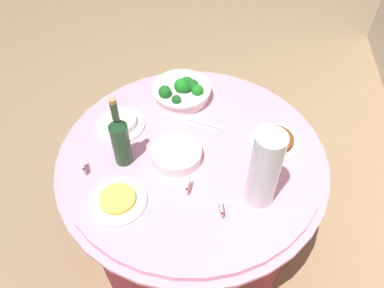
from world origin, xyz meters
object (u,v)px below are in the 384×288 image
wine_bottle (120,139)px  food_plate_fried_egg (118,200)px  plate_stack (176,154)px  food_plate_rice (120,123)px  label_placard_mid (188,186)px  broccoli_bowl (182,91)px  food_plate_stir_fry (275,141)px  serving_tongs (205,127)px  decorative_fruit_vase (264,171)px  label_placard_rear (221,210)px  label_placard_front (83,167)px

wine_bottle → food_plate_fried_egg: (0.20, 0.03, -0.12)m
plate_stack → food_plate_fried_egg: bearing=-37.9°
plate_stack → food_plate_rice: 0.32m
label_placard_mid → wine_bottle: bearing=-113.4°
broccoli_bowl → food_plate_stir_fry: (0.24, 0.44, -0.03)m
label_placard_mid → serving_tongs: bearing=174.5°
plate_stack → food_plate_stir_fry: (-0.13, 0.41, -0.01)m
decorative_fruit_vase → food_plate_stir_fry: (-0.29, 0.07, -0.15)m
broccoli_bowl → food_plate_stir_fry: 0.50m
decorative_fruit_vase → food_plate_fried_egg: 0.56m
serving_tongs → food_plate_stir_fry: (0.06, 0.31, 0.01)m
decorative_fruit_vase → broccoli_bowl: bearing=-145.1°
wine_bottle → decorative_fruit_vase: 0.57m
food_plate_stir_fry → food_plate_fried_egg: food_plate_stir_fry is taller
broccoli_bowl → decorative_fruit_vase: (0.53, 0.37, 0.11)m
serving_tongs → food_plate_stir_fry: food_plate_stir_fry is taller
serving_tongs → decorative_fruit_vase: bearing=34.7°
food_plate_rice → broccoli_bowl: bearing=131.4°
serving_tongs → label_placard_mid: (0.35, -0.03, 0.03)m
food_plate_stir_fry → label_placard_rear: 0.44m
serving_tongs → food_plate_fried_egg: 0.52m
wine_bottle → food_plate_stir_fry: (-0.17, 0.62, -0.11)m
plate_stack → wine_bottle: size_ratio=0.62×
food_plate_rice → decorative_fruit_vase: bearing=63.6°
broccoli_bowl → food_plate_rice: broccoli_bowl is taller
food_plate_stir_fry → decorative_fruit_vase: bearing=-13.2°
food_plate_rice → label_placard_rear: bearing=50.0°
food_plate_rice → label_placard_rear: 0.63m
broccoli_bowl → food_plate_fried_egg: bearing=-14.7°
decorative_fruit_vase → food_plate_stir_fry: decorative_fruit_vase is taller
food_plate_stir_fry → label_placard_front: label_placard_front is taller
food_plate_fried_egg → label_placard_front: (-0.13, -0.17, 0.02)m
food_plate_stir_fry → serving_tongs: bearing=-100.7°
broccoli_bowl → label_placard_rear: broccoli_bowl is taller
food_plate_fried_egg → serving_tongs: bearing=146.1°
label_placard_front → wine_bottle: bearing=118.2°
decorative_fruit_vase → serving_tongs: 0.45m
food_plate_stir_fry → label_placard_rear: size_ratio=4.00×
decorative_fruit_vase → food_plate_fried_egg: bearing=-80.6°
serving_tongs → label_placard_front: bearing=-56.4°
decorative_fruit_vase → label_placard_mid: size_ratio=6.18×
food_plate_stir_fry → food_plate_fried_egg: (0.38, -0.60, -0.00)m
serving_tongs → label_placard_mid: size_ratio=3.02×
decorative_fruit_vase → plate_stack: bearing=-114.3°
broccoli_bowl → food_plate_fried_egg: broccoli_bowl is taller
label_placard_mid → label_placard_rear: 0.16m
broccoli_bowl → plate_stack: size_ratio=1.33×
food_plate_rice → plate_stack: bearing=61.0°
plate_stack → label_placard_mid: label_placard_mid is taller
food_plate_stir_fry → label_placard_mid: (0.29, -0.34, 0.02)m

